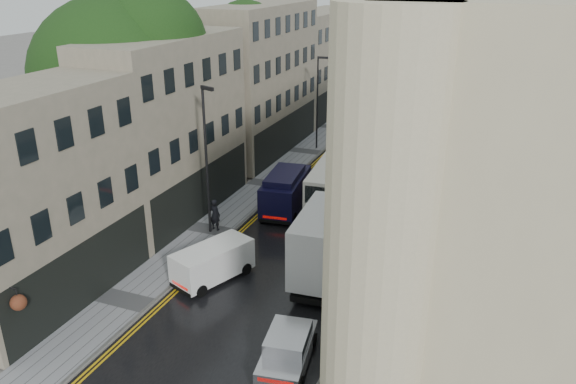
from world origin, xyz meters
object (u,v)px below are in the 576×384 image
Objects in this scene: tree_far at (222,80)px; lamp_post_far at (317,104)px; white_lorry at (297,254)px; white_van at (179,267)px; tree_near at (116,106)px; lamp_post_near at (207,162)px; cream_bus at (315,191)px; pedestrian at (215,215)px; navy_van at (263,199)px; silver_hatchback at (259,367)px.

lamp_post_far is at bearing 29.84° from tree_far.
white_van is (-5.60, -1.73, -0.98)m from white_lorry.
tree_near is 1.59× the size of lamp_post_near.
lamp_post_far reaches higher than white_lorry.
cream_bus is 6.53m from pedestrian.
white_van is (7.90, -19.73, -5.27)m from tree_far.
white_van is 8.64m from navy_van.
cream_bus is 7.43m from lamp_post_near.
lamp_post_near is (-4.91, -4.79, 2.84)m from cream_bus.
lamp_post_near reaches higher than lamp_post_far.
silver_hatchback is 0.45× the size of lamp_post_near.
lamp_post_far reaches higher than white_van.
lamp_post_near is (-8.13, 10.79, 3.72)m from silver_hatchback.
cream_bus is 2.19× the size of navy_van.
cream_bus reaches higher than silver_hatchback.
cream_bus is at bearing 93.46° from white_van.
tree_far reaches higher than white_lorry.
lamp_post_near reaches higher than silver_hatchback.
tree_far reaches higher than cream_bus.
white_van is at bearing -113.56° from cream_bus.
tree_far reaches higher than navy_van.
pedestrian is at bearing -142.21° from cream_bus.
pedestrian is at bearing 143.73° from white_lorry.
pedestrian is (-6.90, 4.30, -0.85)m from white_lorry.
silver_hatchback is 0.72× the size of navy_van.
white_lorry reaches higher than silver_hatchback.
tree_near is 1.11× the size of tree_far.
white_van is (8.20, -6.73, -5.98)m from tree_near.
tree_near is at bearing -175.34° from navy_van.
cream_bus is at bearing -129.34° from pedestrian.
lamp_post_far is (6.91, 3.96, -2.20)m from tree_far.
lamp_post_near is 1.11× the size of lamp_post_far.
white_van is 0.48× the size of lamp_post_near.
lamp_post_near reaches higher than pedestrian.
lamp_post_near is at bearing -8.80° from tree_near.
navy_van is (8.87, 1.87, -5.54)m from tree_near.
tree_near is 15.50m from white_lorry.
white_van is at bearing -39.39° from tree_near.
tree_far is 2.99× the size of white_van.
tree_near reaches higher than silver_hatchback.
silver_hatchback is 8.39m from white_van.
white_lorry is 7.02m from silver_hatchback.
navy_van is 0.69× the size of lamp_post_far.
silver_hatchback is at bearing -73.63° from navy_van.
lamp_post_far reaches higher than silver_hatchback.
white_lorry is at bearing -5.93° from lamp_post_near.
cream_bus is at bearing 26.75° from navy_van.
tree_near is 2.57× the size of navy_van.
tree_near reaches higher than tree_far.
pedestrian is 0.25× the size of lamp_post_far.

